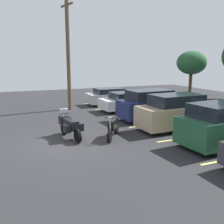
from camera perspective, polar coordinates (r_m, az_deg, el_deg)
The scene contains 10 objects.
ground at distance 12.36m, azimuth -9.86°, elevation -6.92°, with size 44.00×44.00×0.10m, color #262628.
motorcycle_touring at distance 12.89m, azimuth -9.38°, elevation -2.89°, with size 2.32×0.97×1.38m.
motorcycle_second at distance 12.74m, azimuth 0.26°, elevation -3.23°, with size 1.82×1.36×1.24m.
parking_stripes at distance 16.13m, azimuth 11.91°, elevation -2.44°, with size 17.66×5.08×0.01m.
car_silver at distance 22.34m, azimuth 0.10°, elevation 3.50°, with size 1.95×4.54×1.42m.
car_white at distance 19.74m, azimuth 3.95°, elevation 2.38°, with size 2.13×4.74×1.42m.
car_navy at distance 16.78m, azimuth 8.50°, elevation 1.56°, with size 2.00×4.30×1.93m.
car_tan at distance 14.80m, azimuth 14.29°, elevation -0.02°, with size 1.95×4.71×1.96m.
utility_pole at distance 20.14m, azimuth -9.65°, elevation 12.66°, with size 1.78×0.51×8.32m.
tree_far_right at distance 30.42m, azimuth 17.17°, elevation 10.35°, with size 3.26×3.26×4.80m.
Camera 1 is at (11.45, -2.61, 3.82)m, focal length 41.35 mm.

